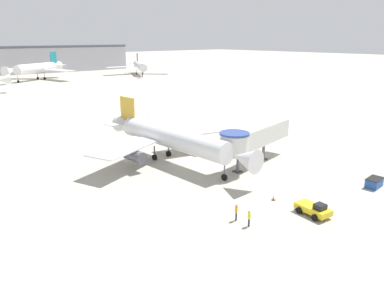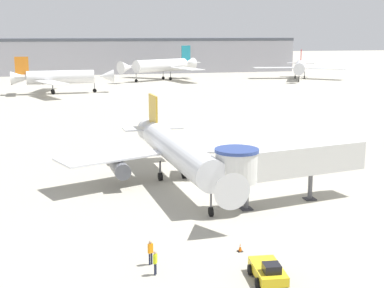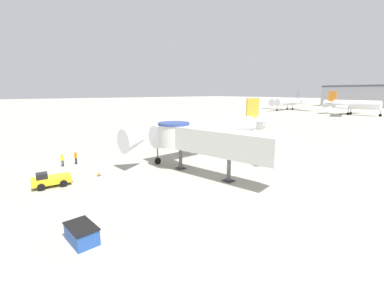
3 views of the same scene
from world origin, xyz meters
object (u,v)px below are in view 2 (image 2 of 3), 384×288
at_px(pushback_tug_yellow, 268,271).
at_px(traffic_cone_near_nose, 240,248).
at_px(main_airplane, 177,151).
at_px(ground_crew_marshaller, 150,251).
at_px(jet_bridge, 280,161).
at_px(background_jet_orange_tail, 58,77).
at_px(background_jet_teal_tail, 162,65).
at_px(traffic_cone_apron_front, 256,264).
at_px(ground_crew_wing_walker, 155,261).
at_px(background_jet_red_tail, 300,67).

xyz_separation_m(pushback_tug_yellow, traffic_cone_near_nose, (-0.16, 5.16, -0.40)).
height_order(main_airplane, pushback_tug_yellow, main_airplane).
bearing_deg(traffic_cone_near_nose, ground_crew_marshaller, -174.93).
bearing_deg(pushback_tug_yellow, jet_bridge, 70.56).
relative_size(background_jet_orange_tail, background_jet_teal_tail, 0.93).
distance_m(traffic_cone_apron_front, background_jet_teal_tail, 153.96).
bearing_deg(background_jet_orange_tail, jet_bridge, -171.22).
xyz_separation_m(traffic_cone_near_nose, ground_crew_wing_walker, (-7.00, -2.34, 0.69)).
bearing_deg(main_airplane, background_jet_teal_tail, 76.30).
bearing_deg(pushback_tug_yellow, traffic_cone_near_nose, 98.30).
distance_m(ground_crew_wing_walker, background_jet_teal_tail, 154.31).
height_order(main_airplane, background_jet_orange_tail, background_jet_orange_tail).
relative_size(jet_bridge, background_jet_teal_tail, 0.48).
height_order(pushback_tug_yellow, background_jet_teal_tail, background_jet_teal_tail).
relative_size(jet_bridge, pushback_tug_yellow, 4.12).
bearing_deg(traffic_cone_near_nose, background_jet_orange_tail, 96.03).
distance_m(pushback_tug_yellow, ground_crew_marshaller, 8.51).
relative_size(jet_bridge, ground_crew_marshaller, 8.79).
distance_m(ground_crew_marshaller, ground_crew_wing_walker, 1.72).
xyz_separation_m(traffic_cone_apron_front, traffic_cone_near_nose, (-0.04, 3.22, -0.08)).
relative_size(jet_bridge, traffic_cone_apron_front, 19.80).
bearing_deg(traffic_cone_apron_front, background_jet_orange_tail, 95.89).
bearing_deg(main_airplane, background_jet_orange_tail, 93.77).
bearing_deg(traffic_cone_apron_front, main_airplane, 91.48).
relative_size(main_airplane, jet_bridge, 1.85).
bearing_deg(ground_crew_marshaller, background_jet_red_tail, -147.75).
xyz_separation_m(ground_crew_marshaller, background_jet_red_tail, (79.06, 141.14, 3.42)).
xyz_separation_m(jet_bridge, background_jet_red_tail, (64.53, 130.58, 0.19)).
xyz_separation_m(pushback_tug_yellow, background_jet_teal_tail, (23.40, 154.02, 4.44)).
height_order(jet_bridge, background_jet_orange_tail, background_jet_orange_tail).
height_order(pushback_tug_yellow, ground_crew_marshaller, ground_crew_marshaller).
bearing_deg(traffic_cone_apron_front, background_jet_red_tail, 63.39).
bearing_deg(jet_bridge, ground_crew_marshaller, -154.25).
distance_m(traffic_cone_apron_front, background_jet_orange_tail, 118.35).
distance_m(pushback_tug_yellow, background_jet_red_tail, 162.48).
bearing_deg(main_airplane, background_jet_red_tail, 55.93).
distance_m(ground_crew_wing_walker, background_jet_orange_tail, 116.94).
xyz_separation_m(ground_crew_marshaller, ground_crew_wing_walker, (0.03, -1.71, -0.05)).
bearing_deg(pushback_tug_yellow, background_jet_orange_tail, 102.34).
bearing_deg(background_jet_teal_tail, pushback_tug_yellow, -38.60).
bearing_deg(ground_crew_wing_walker, ground_crew_marshaller, -148.16).
xyz_separation_m(main_airplane, background_jet_orange_tail, (-11.55, 95.11, 0.77)).
height_order(traffic_cone_near_nose, ground_crew_wing_walker, ground_crew_wing_walker).
distance_m(main_airplane, ground_crew_marshaller, 21.14).
bearing_deg(ground_crew_marshaller, ground_crew_wing_walker, 62.37).
bearing_deg(traffic_cone_apron_front, ground_crew_marshaller, 159.85).
relative_size(jet_bridge, background_jet_red_tail, 0.52).
bearing_deg(traffic_cone_near_nose, ground_crew_wing_walker, -161.53).
relative_size(ground_crew_wing_walker, background_jet_orange_tail, 0.06).
distance_m(pushback_tug_yellow, traffic_cone_near_nose, 5.18).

